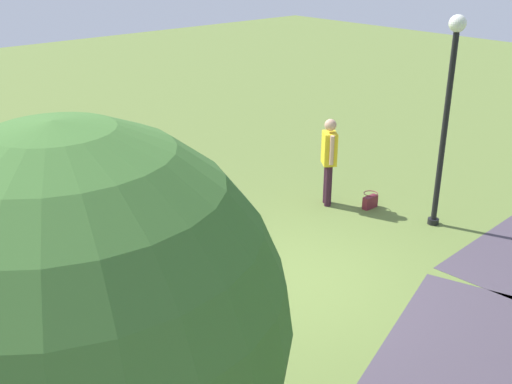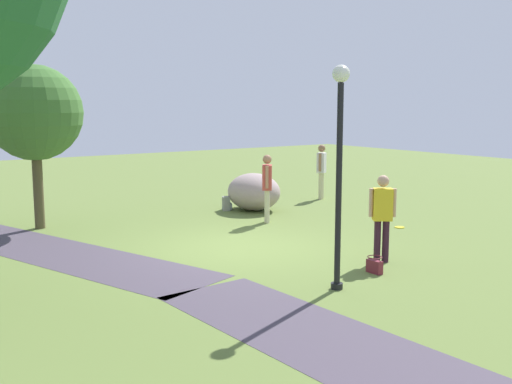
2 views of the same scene
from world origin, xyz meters
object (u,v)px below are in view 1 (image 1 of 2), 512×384
Objects in this scene: young_tree_near_path at (80,330)px; handbag_on_grass at (370,201)px; lamp_post at (448,102)px; woman_with_handbag at (329,156)px; passerby_on_path at (100,211)px; frisbee_on_grass at (158,188)px.

young_tree_near_path reaches higher than handbag_on_grass.
lamp_post reaches higher than woman_with_handbag.
passerby_on_path is 5.44× the size of handbag_on_grass.
young_tree_near_path is 5.94m from passerby_on_path.
passerby_on_path is at bearing -13.53° from handbag_on_grass.
young_tree_near_path is 16.35× the size of frisbee_on_grass.
handbag_on_grass is (-0.48, 0.67, -0.84)m from woman_with_handbag.
woman_with_handbag is 5.27× the size of handbag_on_grass.
passerby_on_path is 7.20× the size of frisbee_on_grass.
young_tree_near_path is 9.32m from frisbee_on_grass.
frisbee_on_grass is at bearing -136.69° from passerby_on_path.
handbag_on_grass is at bearing -153.14° from young_tree_near_path.
handbag_on_grass is (-4.94, 1.19, -0.88)m from passerby_on_path.
young_tree_near_path reaches higher than frisbee_on_grass.
passerby_on_path is (-2.62, -5.02, -1.79)m from young_tree_near_path.
woman_with_handbag is (0.78, -1.87, -1.26)m from lamp_post.
passerby_on_path is at bearing 43.31° from frisbee_on_grass.
young_tree_near_path is 12.36× the size of handbag_on_grass.
woman_with_handbag is at bearing -54.73° from handbag_on_grass.
passerby_on_path is at bearing -24.47° from lamp_post.
young_tree_near_path is 2.27× the size of passerby_on_path.
lamp_post is 5.89m from passerby_on_path.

